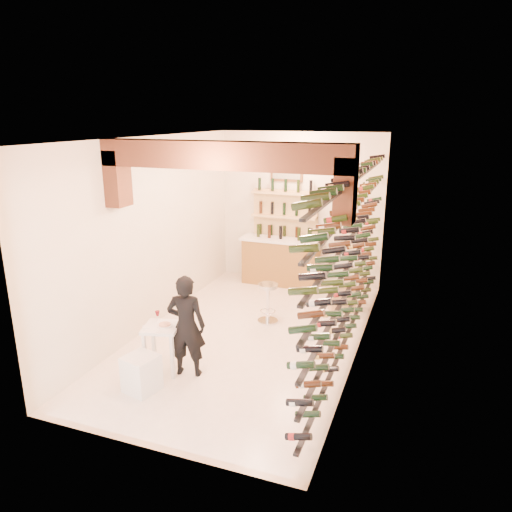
{
  "coord_description": "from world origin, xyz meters",
  "views": [
    {
      "loc": [
        2.62,
        -6.77,
        3.52
      ],
      "look_at": [
        0.0,
        0.3,
        1.3
      ],
      "focal_mm": 33.7,
      "sensor_mm": 36.0,
      "label": 1
    }
  ],
  "objects": [
    {
      "name": "person",
      "position": [
        -0.39,
        -1.42,
        0.73
      ],
      "size": [
        0.6,
        0.46,
        1.47
      ],
      "primitive_type": "imported",
      "rotation": [
        0.0,
        0.0,
        3.35
      ],
      "color": "black",
      "rests_on": "ground"
    },
    {
      "name": "chrome_barstool",
      "position": [
        0.09,
        0.65,
        0.41
      ],
      "size": [
        0.36,
        0.36,
        0.7
      ],
      "rotation": [
        0.0,
        0.0,
        0.01
      ],
      "color": "silver",
      "rests_on": "ground"
    },
    {
      "name": "crate_lower",
      "position": [
        1.23,
        1.61,
        0.14
      ],
      "size": [
        0.56,
        0.49,
        0.28
      ],
      "primitive_type": "cube",
      "rotation": [
        0.0,
        0.0,
        0.43
      ],
      "color": "tan",
      "rests_on": "ground"
    },
    {
      "name": "tasting_table",
      "position": [
        -0.75,
        -1.47,
        0.57
      ],
      "size": [
        0.58,
        0.58,
        0.85
      ],
      "rotation": [
        0.0,
        0.0,
        0.24
      ],
      "color": "white",
      "rests_on": "ground"
    },
    {
      "name": "crate_upper",
      "position": [
        1.23,
        1.61,
        0.4
      ],
      "size": [
        0.5,
        0.43,
        0.24
      ],
      "primitive_type": "cube",
      "rotation": [
        0.0,
        0.0,
        0.4
      ],
      "color": "tan",
      "rests_on": "crate_lower"
    },
    {
      "name": "room_shell",
      "position": [
        0.0,
        -0.26,
        2.25
      ],
      "size": [
        3.52,
        6.02,
        3.21
      ],
      "color": "silver",
      "rests_on": "ground"
    },
    {
      "name": "ground",
      "position": [
        0.0,
        0.0,
        0.0
      ],
      "size": [
        6.0,
        6.0,
        0.0
      ],
      "primitive_type": "plane",
      "color": "white",
      "rests_on": "ground"
    },
    {
      "name": "back_shelving",
      "position": [
        -0.3,
        2.89,
        1.17
      ],
      "size": [
        1.4,
        0.31,
        2.73
      ],
      "color": "#DAB77A",
      "rests_on": "ground"
    },
    {
      "name": "wine_rack",
      "position": [
        1.53,
        0.0,
        1.55
      ],
      "size": [
        0.32,
        5.7,
        2.56
      ],
      "color": "black",
      "rests_on": "ground"
    },
    {
      "name": "white_stool",
      "position": [
        -0.75,
        -2.02,
        0.25
      ],
      "size": [
        0.48,
        0.48,
        0.5
      ],
      "primitive_type": "cube",
      "rotation": [
        0.0,
        0.0,
        -0.24
      ],
      "color": "white",
      "rests_on": "ground"
    },
    {
      "name": "back_counter",
      "position": [
        -0.3,
        2.65,
        0.53
      ],
      "size": [
        1.7,
        0.62,
        1.29
      ],
      "color": "olive",
      "rests_on": "ground"
    }
  ]
}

